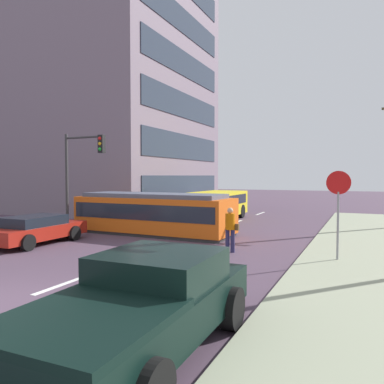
# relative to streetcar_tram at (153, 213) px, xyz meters

# --- Properties ---
(ground_plane) EXTENTS (120.00, 120.00, 0.00)m
(ground_plane) POSITION_rel_streetcar_tram_xyz_m (2.27, -0.34, -1.03)
(ground_plane) COLOR #503D4E
(sidewalk_curb_right) EXTENTS (3.20, 36.00, 0.14)m
(sidewalk_curb_right) POSITION_rel_streetcar_tram_xyz_m (9.07, -4.34, -0.96)
(sidewalk_curb_right) COLOR #99A082
(sidewalk_curb_right) RESTS_ON ground
(lane_stripe_1) EXTENTS (0.16, 2.40, 0.01)m
(lane_stripe_1) POSITION_rel_streetcar_tram_xyz_m (2.27, -8.34, -1.03)
(lane_stripe_1) COLOR silver
(lane_stripe_1) RESTS_ON ground
(lane_stripe_2) EXTENTS (0.16, 2.40, 0.01)m
(lane_stripe_2) POSITION_rel_streetcar_tram_xyz_m (2.27, -4.34, -1.03)
(lane_stripe_2) COLOR silver
(lane_stripe_2) RESTS_ON ground
(lane_stripe_3) EXTENTS (0.16, 2.40, 0.01)m
(lane_stripe_3) POSITION_rel_streetcar_tram_xyz_m (2.27, 6.00, -1.03)
(lane_stripe_3) COLOR silver
(lane_stripe_3) RESTS_ON ground
(lane_stripe_4) EXTENTS (0.16, 2.40, 0.01)m
(lane_stripe_4) POSITION_rel_streetcar_tram_xyz_m (2.27, 12.00, -1.03)
(lane_stripe_4) COLOR silver
(lane_stripe_4) RESTS_ON ground
(corner_building) EXTENTS (17.64, 14.86, 22.40)m
(corner_building) POSITION_rel_streetcar_tram_xyz_m (-12.26, 10.70, 10.17)
(corner_building) COLOR slate
(corner_building) RESTS_ON ground
(streetcar_tram) EXTENTS (7.99, 2.72, 2.00)m
(streetcar_tram) POSITION_rel_streetcar_tram_xyz_m (0.00, 0.00, 0.00)
(streetcar_tram) COLOR #DD5914
(streetcar_tram) RESTS_ON ground
(city_bus) EXTENTS (2.55, 5.90, 1.81)m
(city_bus) POSITION_rel_streetcar_tram_xyz_m (0.69, 6.71, 0.01)
(city_bus) COLOR yellow
(city_bus) RESTS_ON ground
(pedestrian_crossing) EXTENTS (0.51, 0.36, 1.67)m
(pedestrian_crossing) POSITION_rel_streetcar_tram_xyz_m (4.90, -2.69, -0.09)
(pedestrian_crossing) COLOR #27244A
(pedestrian_crossing) RESTS_ON ground
(pickup_truck_parked) EXTENTS (2.33, 5.03, 1.55)m
(pickup_truck_parked) POSITION_rel_streetcar_tram_xyz_m (6.27, -10.93, -0.23)
(pickup_truck_parked) COLOR black
(pickup_truck_parked) RESTS_ON ground
(parked_sedan_mid) EXTENTS (2.05, 4.39, 1.19)m
(parked_sedan_mid) POSITION_rel_streetcar_tram_xyz_m (-3.06, -4.46, -0.41)
(parked_sedan_mid) COLOR maroon
(parked_sedan_mid) RESTS_ON ground
(parked_sedan_far) EXTENTS (1.96, 4.03, 1.19)m
(parked_sedan_far) POSITION_rel_streetcar_tram_xyz_m (-2.97, 3.96, -0.41)
(parked_sedan_far) COLOR black
(parked_sedan_far) RESTS_ON ground
(parked_sedan_furthest) EXTENTS (2.09, 4.19, 1.19)m
(parked_sedan_furthest) POSITION_rel_streetcar_tram_xyz_m (-2.81, 10.46, -0.41)
(parked_sedan_furthest) COLOR silver
(parked_sedan_furthest) RESTS_ON ground
(stop_sign) EXTENTS (0.76, 0.07, 2.88)m
(stop_sign) POSITION_rel_streetcar_tram_xyz_m (8.67, -3.01, 1.16)
(stop_sign) COLOR gray
(stop_sign) RESTS_ON sidewalk_curb_right
(traffic_light_mast) EXTENTS (2.36, 0.33, 4.90)m
(traffic_light_mast) POSITION_rel_streetcar_tram_xyz_m (-3.03, -1.68, 2.38)
(traffic_light_mast) COLOR #333333
(traffic_light_mast) RESTS_ON ground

